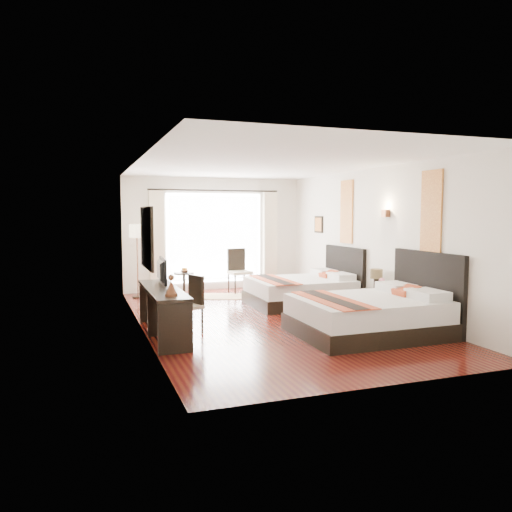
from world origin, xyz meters
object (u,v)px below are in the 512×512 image
object	(u,v)px
floor_lamp	(137,236)
window_chair	(239,279)
television	(158,271)
side_table	(184,284)
vase	(382,287)
desk_chair	(188,315)
nightstand	(376,303)
table_lamp	(376,275)
bed_near	(373,314)
bed_far	(304,290)
console_desk	(163,312)
fruit_bowl	(185,271)

from	to	relation	value
floor_lamp	window_chair	size ratio (longest dim) A/B	1.57
television	side_table	size ratio (longest dim) A/B	1.37
television	vase	bearing A→B (deg)	-95.92
television	desk_chair	bearing A→B (deg)	-139.13
floor_lamp	nightstand	bearing A→B (deg)	-41.52
nightstand	table_lamp	bearing A→B (deg)	63.35
desk_chair	window_chair	size ratio (longest dim) A/B	0.87
window_chair	vase	bearing A→B (deg)	17.77
television	window_chair	bearing A→B (deg)	-35.82
bed_near	window_chair	bearing A→B (deg)	98.85
desk_chair	window_chair	world-z (taller)	window_chair
bed_near	desk_chair	xyz separation A→B (m)	(-2.75, 1.11, -0.05)
bed_far	side_table	xyz separation A→B (m)	(-2.16, 1.95, -0.04)
console_desk	fruit_bowl	world-z (taller)	console_desk
table_lamp	nightstand	bearing A→B (deg)	-116.65
table_lamp	console_desk	size ratio (longest dim) A/B	0.17
table_lamp	television	xyz separation A→B (m)	(-4.04, 0.28, 0.21)
bed_near	vase	bearing A→B (deg)	50.54
console_desk	window_chair	bearing A→B (deg)	56.44
television	fruit_bowl	bearing A→B (deg)	-17.01
table_lamp	vase	size ratio (longest dim) A/B	2.69
table_lamp	bed_near	bearing A→B (deg)	-124.84
bed_far	fruit_bowl	bearing A→B (deg)	137.82
console_desk	window_chair	xyz separation A→B (m)	(2.42, 3.65, -0.05)
table_lamp	desk_chair	distance (m)	3.69
bed_near	table_lamp	xyz separation A→B (m)	(0.91, 1.30, 0.42)
bed_near	side_table	bearing A→B (deg)	113.98
bed_near	nightstand	distance (m)	1.50
console_desk	floor_lamp	distance (m)	3.87
bed_near	television	bearing A→B (deg)	153.14
bed_far	console_desk	distance (m)	3.65
television	window_chair	size ratio (longest dim) A/B	0.70
floor_lamp	side_table	bearing A→B (deg)	-4.40
bed_far	side_table	bearing A→B (deg)	137.96
bed_far	window_chair	size ratio (longest dim) A/B	2.00
nightstand	television	world-z (taller)	television
bed_far	console_desk	world-z (taller)	bed_far
window_chair	bed_far	bearing A→B (deg)	16.86
bed_far	vase	xyz separation A→B (m)	(0.77, -1.70, 0.26)
bed_far	fruit_bowl	size ratio (longest dim) A/B	10.93
bed_near	vase	size ratio (longest dim) A/B	16.53
side_table	desk_chair	bearing A→B (deg)	-100.47
nightstand	vase	distance (m)	0.37
television	floor_lamp	world-z (taller)	floor_lamp
bed_far	desk_chair	world-z (taller)	bed_far
bed_near	television	xyz separation A→B (m)	(-3.13, 1.59, 0.63)
table_lamp	vase	world-z (taller)	table_lamp
floor_lamp	vase	bearing A→B (deg)	-43.12
television	console_desk	bearing A→B (deg)	179.85
nightstand	window_chair	distance (m)	3.81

